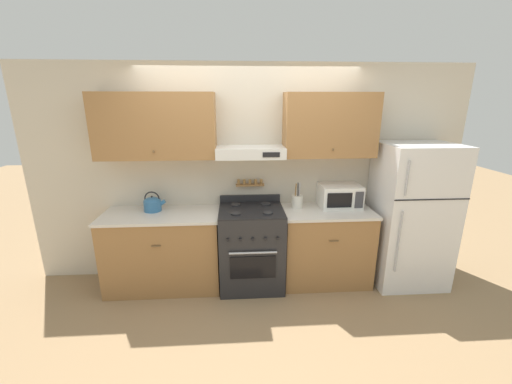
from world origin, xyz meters
name	(u,v)px	position (x,y,z in m)	size (l,w,h in m)	color
ground_plane	(253,297)	(0.00, 0.00, 0.00)	(16.00, 16.00, 0.00)	#937551
wall_back	(245,159)	(-0.06, 0.58, 1.48)	(5.20, 0.46, 2.55)	beige
counter_left	(164,250)	(-1.02, 0.31, 0.46)	(1.31, 0.62, 0.91)	olive
counter_right	(325,245)	(0.89, 0.31, 0.46)	(1.05, 0.62, 0.91)	olive
stove_range	(251,247)	(0.00, 0.28, 0.48)	(0.73, 0.68, 1.03)	#232326
refrigerator	(411,215)	(1.88, 0.26, 0.84)	(0.82, 0.70, 1.68)	white
tea_kettle	(153,204)	(-1.13, 0.42, 1.00)	(0.25, 0.20, 0.23)	teal
microwave	(339,196)	(1.06, 0.44, 1.04)	(0.48, 0.37, 0.27)	white
utensil_crock	(297,201)	(0.55, 0.42, 0.99)	(0.13, 0.13, 0.30)	silver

